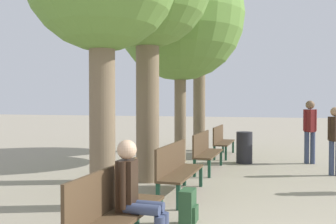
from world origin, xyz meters
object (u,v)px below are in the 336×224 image
Objects in this scene: bench_row_2 at (205,149)px; bench_row_3 at (221,139)px; person_seated at (136,192)px; pedestrian_mid at (310,128)px; bench_row_1 at (177,166)px; tree_row_2 at (180,17)px; backpack at (188,208)px; bench_row_0 at (115,204)px; trash_bin at (244,147)px; pedestrian_near at (335,136)px; tree_row_3 at (199,29)px.

bench_row_3 is (0.00, 2.62, 0.00)m from bench_row_2.
person_seated is 0.73× the size of pedestrian_mid.
tree_row_2 is (-0.94, 3.74, 3.54)m from bench_row_1.
backpack is 6.37m from pedestrian_mid.
backpack is at bearing 70.33° from person_seated.
bench_row_1 is 1.00× the size of bench_row_3.
bench_row_3 is at bearing 90.00° from bench_row_1.
bench_row_0 is at bearing -90.00° from bench_row_3.
bench_row_2 reaches higher than trash_bin.
bench_row_2 is 2.07× the size of trash_bin.
trash_bin is (-2.16, 1.18, -0.47)m from pedestrian_near.
tree_row_2 is at bearing 100.54° from person_seated.
tree_row_3 is (-0.94, 3.68, 3.68)m from bench_row_2.
bench_row_2 is at bearing -143.91° from pedestrian_mid.
pedestrian_near reaches higher than bench_row_3.
bench_row_2 is 3.01m from pedestrian_near.
tree_row_3 is 4.51× the size of person_seated.
bench_row_2 is 0.30× the size of tree_row_2.
bench_row_0 and bench_row_3 have the same top height.
tree_row_3 reaches higher than person_seated.
tree_row_2 is 2.56m from tree_row_3.
person_seated is at bearing -88.30° from bench_row_3.
bench_row_1 is 2.55m from person_seated.
pedestrian_near reaches higher than bench_row_1.
pedestrian_mid is at bearing 70.23° from bench_row_0.
bench_row_2 is at bearing -119.92° from trash_bin.
bench_row_0 is 0.30× the size of tree_row_2.
trash_bin is at bearing 87.60° from backpack.
tree_row_3 is 6.55× the size of trash_bin.
bench_row_0 is 9.69m from tree_row_3.
tree_row_2 is 6.69m from backpack.
pedestrian_mid is (3.49, -1.82, -3.23)m from tree_row_3.
tree_row_2 is at bearing 106.14° from backpack.
bench_row_0 is 1.00× the size of bench_row_3.
person_seated is (0.23, 0.08, 0.13)m from bench_row_0.
person_seated reaches higher than trash_bin.
bench_row_3 is at bearing 90.00° from bench_row_2.
pedestrian_mid is (1.96, 6.01, 0.75)m from backpack.
bench_row_3 is at bearing -48.50° from tree_row_3.
tree_row_2 reaches higher than bench_row_1.
bench_row_1 is 2.62m from bench_row_2.
tree_row_2 reaches higher than tree_row_3.
bench_row_0 is 2.62m from bench_row_1.
bench_row_2 is 1.42× the size of person_seated.
backpack is at bearing -78.97° from tree_row_3.
person_seated is (0.23, -2.54, 0.13)m from bench_row_1.
tree_row_3 is 3.61× the size of pedestrian_near.
pedestrian_mid is at bearing 104.98° from pedestrian_near.
person_seated is 7.39m from pedestrian_mid.
backpack is 0.57× the size of trash_bin.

